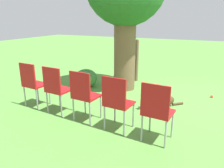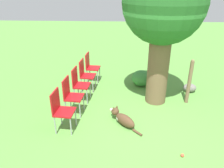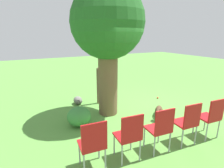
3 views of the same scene
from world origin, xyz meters
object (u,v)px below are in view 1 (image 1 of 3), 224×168
fence_post (137,60)px  red_chair_0 (157,109)px  red_chair_1 (117,100)px  red_chair_3 (56,87)px  tennis_ball (212,96)px  red_chair_2 (84,93)px  red_chair_4 (33,82)px  dog (159,101)px

fence_post → red_chair_0: fence_post is taller
red_chair_1 → red_chair_3: same height
red_chair_0 → tennis_ball: red_chair_0 is taller
red_chair_2 → red_chair_4: 1.40m
fence_post → red_chair_0: bearing=-155.9°
dog → red_chair_4: bearing=-19.7°
tennis_ball → red_chair_1: bearing=149.8°
fence_post → red_chair_1: size_ratio=1.30×
tennis_ball → red_chair_0: bearing=163.6°
red_chair_2 → red_chair_4: bearing=89.1°
red_chair_1 → tennis_ball: (2.50, -1.45, -0.54)m
red_chair_1 → tennis_ball: bearing=-25.3°
red_chair_2 → tennis_ball: size_ratio=14.50×
red_chair_1 → red_chair_2: size_ratio=1.00×
fence_post → red_chair_1: bearing=-166.8°
red_chair_2 → tennis_ball: bearing=-36.6°
fence_post → red_chair_4: bearing=155.1°
red_chair_2 → fence_post: bearing=5.6°
red_chair_1 → tennis_ball: size_ratio=14.50×
fence_post → red_chair_0: 3.50m
red_chair_1 → fence_post: bearing=18.1°
red_chair_0 → red_chair_3: 2.10m
fence_post → red_chair_3: (-2.98, 0.66, -0.08)m
red_chair_4 → tennis_ball: bearing=-52.2°
fence_post → red_chair_0: (-3.20, -1.43, -0.08)m
red_chair_3 → tennis_ball: size_ratio=14.50×
dog → red_chair_4: red_chair_4 is taller
red_chair_0 → red_chair_3: size_ratio=1.00×
fence_post → red_chair_4: size_ratio=1.30×
red_chair_1 → red_chair_4: 2.10m
dog → red_chair_3: size_ratio=0.82×
red_chair_2 → red_chair_1: bearing=-90.9°
red_chair_0 → red_chair_1: bearing=89.1°
fence_post → red_chair_2: bearing=-179.3°
fence_post → red_chair_1: (-3.13, -0.74, -0.08)m
red_chair_4 → tennis_ball: 4.25m
fence_post → red_chair_3: fence_post is taller
red_chair_0 → red_chair_4: (0.28, 2.78, 0.00)m
dog → red_chair_3: (-1.18, 1.82, 0.42)m
red_chair_1 → red_chair_2: bearing=89.1°
red_chair_1 → red_chair_4: bearing=89.1°
red_chair_2 → red_chair_3: 0.70m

